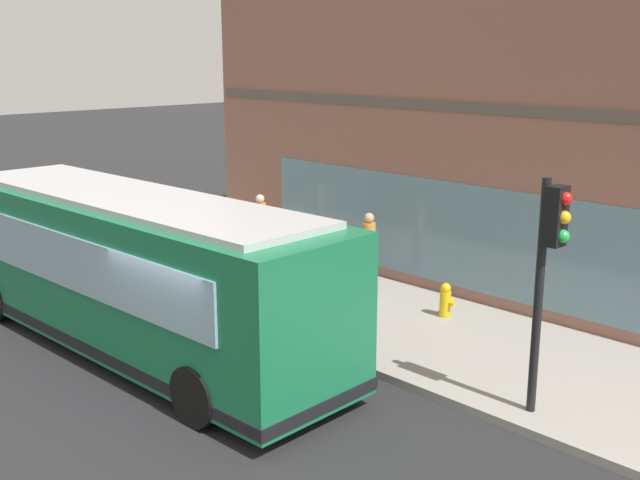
{
  "coord_description": "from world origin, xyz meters",
  "views": [
    {
      "loc": [
        -7.0,
        -9.96,
        5.69
      ],
      "look_at": [
        3.4,
        0.69,
        2.0
      ],
      "focal_mm": 43.23,
      "sensor_mm": 36.0,
      "label": 1
    }
  ],
  "objects": [
    {
      "name": "ground",
      "position": [
        0.0,
        0.0,
        0.0
      ],
      "size": [
        120.0,
        120.0,
        0.0
      ],
      "primitive_type": "plane",
      "color": "#262628"
    },
    {
      "name": "sidewalk_curb",
      "position": [
        4.83,
        0.0,
        0.07
      ],
      "size": [
        4.47,
        40.0,
        0.15
      ],
      "primitive_type": "cube",
      "color": "#9E9991",
      "rests_on": "ground"
    },
    {
      "name": "building_corner",
      "position": [
        11.25,
        0.0,
        4.06
      ],
      "size": [
        8.44,
        17.04,
        8.14
      ],
      "color": "#8C5B4C",
      "rests_on": "ground"
    },
    {
      "name": "city_bus_nearside",
      "position": [
        0.31,
        2.66,
        1.55
      ],
      "size": [
        2.89,
        10.12,
        3.07
      ],
      "color": "#197247",
      "rests_on": "ground"
    },
    {
      "name": "traffic_light_near_corner",
      "position": [
        3.18,
        -4.43,
        2.74
      ],
      "size": [
        0.32,
        0.49,
        3.72
      ],
      "color": "black",
      "rests_on": "sidewalk_curb"
    },
    {
      "name": "fire_hydrant",
      "position": [
        5.79,
        -0.68,
        0.51
      ],
      "size": [
        0.35,
        0.35,
        0.74
      ],
      "color": "yellow",
      "rests_on": "sidewalk_curb"
    },
    {
      "name": "pedestrian_near_hydrant",
      "position": [
        6.13,
        1.84,
        1.21
      ],
      "size": [
        0.32,
        0.32,
        1.83
      ],
      "color": "#8C3F8C",
      "rests_on": "sidewalk_curb"
    },
    {
      "name": "pedestrian_by_light_pole",
      "position": [
        5.94,
        5.59,
        1.19
      ],
      "size": [
        0.32,
        0.32,
        1.8
      ],
      "color": "black",
      "rests_on": "sidewalk_curb"
    },
    {
      "name": "pedestrian_walking_along_curb",
      "position": [
        4.57,
        8.86,
        1.12
      ],
      "size": [
        0.32,
        0.32,
        1.69
      ],
      "color": "#B23338",
      "rests_on": "sidewalk_curb"
    }
  ]
}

